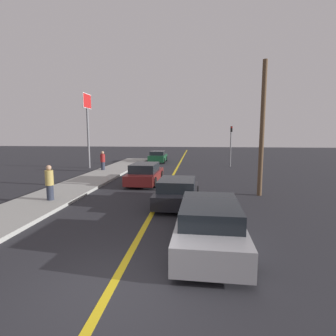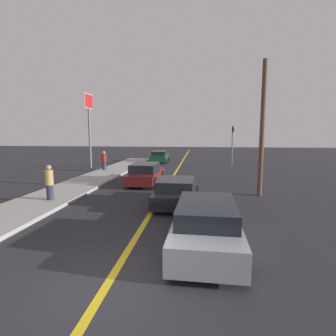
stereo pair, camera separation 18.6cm
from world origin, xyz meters
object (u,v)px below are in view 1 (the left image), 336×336
(pedestrian_mid_group, at_px, (103,161))
(car_far_distant, at_px, (145,174))
(car_near_right_lane, at_px, (209,223))
(utility_pole, at_px, (262,130))
(car_ahead_center, at_px, (177,192))
(traffic_light, at_px, (231,142))
(pedestrian_near_curb, at_px, (50,183))
(roadside_sign, at_px, (87,114))
(car_parked_left_lot, at_px, (158,157))

(pedestrian_mid_group, bearing_deg, car_far_distant, -46.76)
(car_near_right_lane, relative_size, utility_pole, 0.69)
(car_ahead_center, distance_m, traffic_light, 15.27)
(pedestrian_near_curb, height_order, utility_pole, utility_pole)
(pedestrian_near_curb, relative_size, traffic_light, 0.42)
(car_ahead_center, height_order, traffic_light, traffic_light)
(pedestrian_near_curb, bearing_deg, car_far_distant, 56.63)
(traffic_light, bearing_deg, car_near_right_lane, -99.06)
(car_near_right_lane, bearing_deg, car_ahead_center, 107.85)
(pedestrian_near_curb, xyz_separation_m, roadside_sign, (-3.32, 12.54, 4.14))
(roadside_sign, bearing_deg, pedestrian_near_curb, -75.15)
(car_ahead_center, bearing_deg, pedestrian_near_curb, -175.30)
(car_ahead_center, bearing_deg, pedestrian_mid_group, 126.99)
(pedestrian_near_curb, xyz_separation_m, utility_pole, (10.20, 2.67, 2.49))
(roadside_sign, relative_size, utility_pole, 1.00)
(car_ahead_center, xyz_separation_m, pedestrian_mid_group, (-7.14, 9.95, 0.36))
(traffic_light, bearing_deg, car_parked_left_lot, 156.86)
(utility_pole, bearing_deg, car_ahead_center, -151.18)
(pedestrian_near_curb, bearing_deg, car_near_right_lane, -28.34)
(roadside_sign, bearing_deg, traffic_light, 9.88)
(car_ahead_center, relative_size, car_parked_left_lot, 0.97)
(pedestrian_near_curb, relative_size, roadside_sign, 0.24)
(roadside_sign, height_order, utility_pole, utility_pole)
(car_parked_left_lot, distance_m, pedestrian_mid_group, 8.71)
(car_far_distant, xyz_separation_m, traffic_light, (6.71, 9.57, 1.80))
(traffic_light, xyz_separation_m, utility_pole, (-0.03, -12.23, 1.03))
(car_parked_left_lot, distance_m, roadside_sign, 9.28)
(car_ahead_center, xyz_separation_m, roadside_sign, (-9.30, 12.19, 4.52))
(roadside_sign, bearing_deg, utility_pole, -36.11)
(car_ahead_center, bearing_deg, roadside_sign, 128.68)
(traffic_light, distance_m, roadside_sign, 14.01)
(pedestrian_mid_group, height_order, traffic_light, traffic_light)
(car_far_distant, bearing_deg, car_parked_left_lot, 95.38)
(car_parked_left_lot, bearing_deg, utility_pole, -64.15)
(traffic_light, bearing_deg, pedestrian_near_curb, -124.46)
(car_ahead_center, bearing_deg, car_far_distant, 117.66)
(car_far_distant, relative_size, roadside_sign, 0.65)
(car_near_right_lane, distance_m, car_far_distant, 9.95)
(roadside_sign, bearing_deg, car_far_distant, -46.52)
(car_ahead_center, distance_m, roadside_sign, 15.98)
(car_near_right_lane, distance_m, pedestrian_near_curb, 8.22)
(car_near_right_lane, height_order, pedestrian_near_curb, pedestrian_near_curb)
(pedestrian_near_curb, bearing_deg, traffic_light, 55.54)
(car_parked_left_lot, height_order, utility_pole, utility_pole)
(car_parked_left_lot, xyz_separation_m, pedestrian_mid_group, (-3.66, -7.90, 0.33))
(car_far_distant, height_order, pedestrian_mid_group, pedestrian_mid_group)
(utility_pole, bearing_deg, car_near_right_lane, -114.33)
(car_near_right_lane, distance_m, car_parked_left_lot, 22.60)
(car_ahead_center, relative_size, roadside_sign, 0.56)
(car_ahead_center, height_order, pedestrian_near_curb, pedestrian_near_curb)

